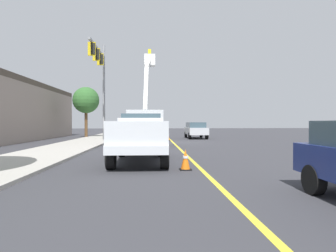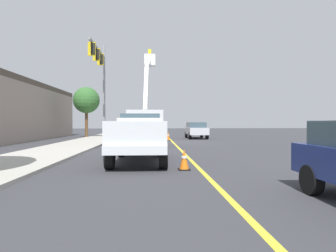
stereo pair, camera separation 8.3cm
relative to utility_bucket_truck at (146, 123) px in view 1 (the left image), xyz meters
name	(u,v)px [view 1 (the left image)]	position (x,y,z in m)	size (l,w,h in m)	color
ground	(173,142)	(0.71, -2.26, -1.63)	(120.00, 120.00, 0.00)	#38383D
sidewalk_far_side	(86,142)	(1.03, 4.91, -1.57)	(60.00, 3.60, 0.12)	#B2ADA3
lane_centre_stripe	(173,142)	(0.71, -2.26, -1.62)	(50.00, 0.16, 0.01)	yellow
utility_bucket_truck	(146,123)	(0.00, 0.00, 0.00)	(8.31, 2.89, 7.74)	silver
service_pickup_truck	(140,135)	(-10.92, 0.51, -0.51)	(5.69, 2.40, 2.06)	silver
passing_minivan	(196,129)	(6.55, -5.36, -0.65)	(4.88, 2.13, 1.69)	silver
traffic_cone_leading	(185,160)	(-13.07, -1.06, -1.27)	(0.40, 0.40, 0.72)	black
traffic_cone_mid_front	(168,136)	(3.49, -2.12, -1.24)	(0.40, 0.40, 0.79)	black
traffic_signal_mast	(100,72)	(1.84, 3.85, 4.33)	(6.10, 0.72, 8.78)	gray
street_tree_right	(86,100)	(8.69, 6.32, 2.45)	(2.84, 2.84, 5.53)	brown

